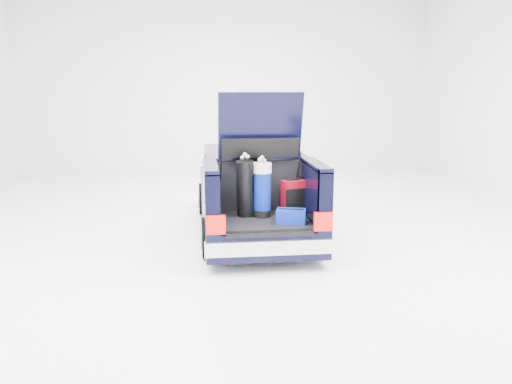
{
  "coord_description": "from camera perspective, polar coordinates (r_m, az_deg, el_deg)",
  "views": [
    {
      "loc": [
        -1.03,
        -9.22,
        2.61
      ],
      "look_at": [
        0.0,
        -0.5,
        0.82
      ],
      "focal_mm": 38.0,
      "sensor_mm": 36.0,
      "label": 1
    }
  ],
  "objects": [
    {
      "name": "car",
      "position": [
        9.58,
        -0.43,
        -0.12
      ],
      "size": [
        1.87,
        4.65,
        2.47
      ],
      "color": "black",
      "rests_on": "ground"
    },
    {
      "name": "black_golf_bag",
      "position": [
        8.14,
        -1.14,
        0.39
      ],
      "size": [
        0.36,
        0.41,
        0.96
      ],
      "rotation": [
        0.0,
        0.0,
        -0.32
      ],
      "color": "black",
      "rests_on": "car"
    },
    {
      "name": "red_suitcase",
      "position": [
        8.38,
        3.93,
        -0.53
      ],
      "size": [
        0.38,
        0.3,
        0.55
      ],
      "rotation": [
        0.0,
        0.0,
        0.29
      ],
      "color": "maroon",
      "rests_on": "car"
    },
    {
      "name": "blue_golf_bag",
      "position": [
        8.14,
        0.66,
        0.29
      ],
      "size": [
        0.37,
        0.37,
        0.93
      ],
      "rotation": [
        0.0,
        0.0,
        -0.43
      ],
      "color": "black",
      "rests_on": "car"
    },
    {
      "name": "blue_duffel",
      "position": [
        7.84,
        3.71,
        -2.56
      ],
      "size": [
        0.47,
        0.37,
        0.22
      ],
      "rotation": [
        0.0,
        0.0,
        -0.24
      ],
      "color": "navy",
      "rests_on": "car"
    },
    {
      "name": "ground",
      "position": [
        9.63,
        -0.35,
        -4.17
      ],
      "size": [
        14.0,
        14.0,
        0.0
      ],
      "primitive_type": "plane",
      "color": "white",
      "rests_on": "ground"
    }
  ]
}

